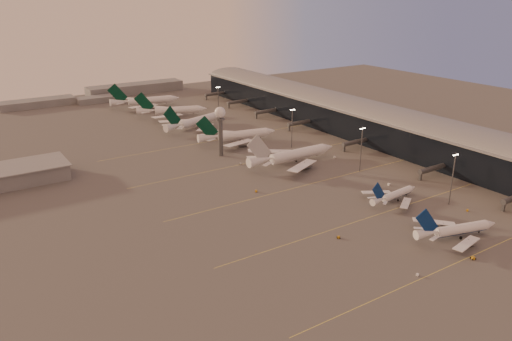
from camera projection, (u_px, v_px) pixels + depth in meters
ground at (357, 236)px, 200.60m from camera, size 700.00×700.00×0.00m
taxiway_markings at (323, 180)px, 260.04m from camera, size 180.00×185.25×0.02m
terminal at (360, 119)px, 338.97m from camera, size 57.00×362.00×23.04m
radar_tower at (220, 122)px, 290.33m from camera, size 6.40×6.40×31.10m
mast_a at (453, 177)px, 225.68m from camera, size 3.60×0.56×25.00m
mast_b at (361, 147)px, 267.38m from camera, size 3.60×0.56×25.00m
mast_c at (292, 126)px, 308.06m from camera, size 3.60×0.56×25.00m
mast_d at (218, 101)px, 377.79m from camera, size 3.60×0.56×25.00m
distant_horizon at (109, 93)px, 456.25m from camera, size 165.00×37.50×9.00m
narrowbody_near at (456, 231)px, 198.18m from camera, size 37.94×29.88×15.14m
narrowbody_mid at (394, 196)px, 232.84m from camera, size 32.79×26.07×12.81m
widebody_white at (293, 157)px, 283.13m from camera, size 59.87×47.99×21.07m
greentail_a at (238, 137)px, 322.59m from camera, size 53.90×43.17×19.72m
greentail_b at (195, 123)px, 354.87m from camera, size 54.12×42.98×20.43m
greentail_c at (172, 112)px, 387.80m from camera, size 52.94×42.01×20.08m
greentail_d at (146, 102)px, 419.14m from camera, size 58.73×47.06×21.47m
gsv_truck_a at (418, 273)px, 172.83m from camera, size 4.98×3.11×1.89m
gsv_tug_near at (473, 258)px, 183.35m from camera, size 3.19×4.08×1.02m
gsv_catering_a at (468, 208)px, 222.75m from camera, size 4.65×3.76×3.51m
gsv_tug_mid at (339, 237)px, 198.90m from camera, size 3.49×3.29×0.86m
gsv_truck_b at (390, 183)px, 252.20m from camera, size 5.94×2.39×2.37m
gsv_truck_c at (256, 190)px, 244.22m from camera, size 4.86×5.16×2.11m
gsv_catering_b at (335, 155)px, 292.68m from camera, size 5.41×3.40×4.11m
gsv_tug_far at (241, 164)px, 282.09m from camera, size 2.89×3.48×0.86m
gsv_tug_hangar at (253, 132)px, 345.65m from camera, size 3.58×2.39×0.97m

